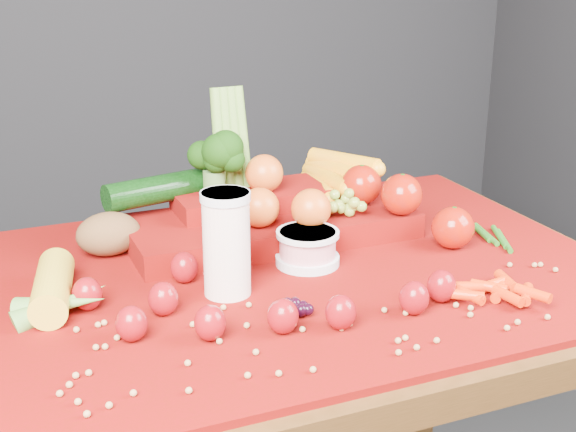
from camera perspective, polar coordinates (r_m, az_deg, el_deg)
name	(u,v)px	position (r m, az deg, el deg)	size (l,w,h in m)	color
table	(293,327)	(1.39, 0.32, -7.87)	(1.10, 0.80, 0.75)	#311E0B
red_cloth	(293,273)	(1.34, 0.33, -4.05)	(1.05, 0.75, 0.01)	#650307
milk_glass	(226,240)	(1.22, -4.40, -1.72)	(0.08, 0.08, 0.17)	white
yogurt_bowl	(308,247)	(1.35, 1.40, -2.19)	(0.11, 0.11, 0.06)	silver
strawberry_scatter	(251,300)	(1.17, -2.64, -5.98)	(0.54, 0.28, 0.06)	maroon
dark_grape_cluster	(299,308)	(1.18, 0.76, -6.58)	(0.06, 0.05, 0.03)	black
soybean_scatter	(347,317)	(1.17, 4.19, -7.19)	(0.84, 0.24, 0.01)	#AE804B
corn_ear	(58,299)	(1.23, -16.02, -5.70)	(0.21, 0.25, 0.06)	gold
potato	(109,234)	(1.42, -12.64, -1.26)	(0.11, 0.08, 0.08)	brown
baby_carrot_pile	(496,293)	(1.26, 14.61, -5.29)	(0.17, 0.17, 0.03)	red
green_bean_pile	(492,236)	(1.52, 14.32, -1.36)	(0.14, 0.12, 0.01)	#206116
produce_mound	(280,205)	(1.47, -0.58, 0.78)	(0.61, 0.36, 0.27)	#650307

